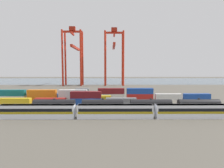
% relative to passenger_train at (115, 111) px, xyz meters
% --- Properties ---
extents(ground_plane, '(420.00, 420.00, 0.00)m').
position_rel_passenger_train_xyz_m(ground_plane, '(-9.01, 58.70, -2.14)').
color(ground_plane, '#5B564C').
extents(harbour_water, '(400.00, 110.00, 0.01)m').
position_rel_passenger_train_xyz_m(harbour_water, '(-9.01, 167.48, -2.14)').
color(harbour_water, '#475B6B').
rests_on(harbour_water, ground_plane).
extents(passenger_train, '(66.50, 3.14, 3.90)m').
position_rel_passenger_train_xyz_m(passenger_train, '(0.00, 0.00, 0.00)').
color(passenger_train, silver).
rests_on(passenger_train, ground_plane).
extents(freight_tank_row, '(62.05, 2.89, 4.35)m').
position_rel_passenger_train_xyz_m(freight_tank_row, '(4.10, 8.80, -0.09)').
color(freight_tank_row, '#232326').
rests_on(freight_tank_row, ground_plane).
extents(shipping_container_0, '(12.10, 2.44, 2.60)m').
position_rel_passenger_train_xyz_m(shipping_container_0, '(-39.07, 20.67, -0.84)').
color(shipping_container_0, gold).
rests_on(shipping_container_0, ground_plane).
extents(shipping_container_1, '(12.10, 2.44, 2.60)m').
position_rel_passenger_train_xyz_m(shipping_container_1, '(-25.09, 20.67, -0.84)').
color(shipping_container_1, '#AD211C').
rests_on(shipping_container_1, ground_plane).
extents(shipping_container_2, '(12.10, 2.44, 2.60)m').
position_rel_passenger_train_xyz_m(shipping_container_2, '(-11.11, 20.67, -0.84)').
color(shipping_container_2, '#1C4299').
rests_on(shipping_container_2, ground_plane).
extents(shipping_container_3, '(12.10, 2.44, 2.60)m').
position_rel_passenger_train_xyz_m(shipping_container_3, '(-11.11, 20.67, 1.76)').
color(shipping_container_3, maroon).
rests_on(shipping_container_3, shipping_container_2).
extents(shipping_container_4, '(12.10, 2.44, 2.60)m').
position_rel_passenger_train_xyz_m(shipping_container_4, '(2.87, 20.67, -0.84)').
color(shipping_container_4, slate).
rests_on(shipping_container_4, ground_plane).
extents(shipping_container_5, '(12.10, 2.44, 2.60)m').
position_rel_passenger_train_xyz_m(shipping_container_5, '(-43.93, 26.82, -0.84)').
color(shipping_container_5, silver).
rests_on(shipping_container_5, ground_plane).
extents(shipping_container_6, '(12.10, 2.44, 2.60)m').
position_rel_passenger_train_xyz_m(shipping_container_6, '(-43.93, 26.82, 1.76)').
color(shipping_container_6, '#146066').
rests_on(shipping_container_6, shipping_container_5).
extents(shipping_container_7, '(12.10, 2.44, 2.60)m').
position_rel_passenger_train_xyz_m(shipping_container_7, '(-30.68, 26.82, -0.84)').
color(shipping_container_7, orange).
rests_on(shipping_container_7, ground_plane).
extents(shipping_container_8, '(12.10, 2.44, 2.60)m').
position_rel_passenger_train_xyz_m(shipping_container_8, '(-30.68, 26.82, 1.76)').
color(shipping_container_8, orange).
rests_on(shipping_container_8, shipping_container_7).
extents(shipping_container_9, '(12.10, 2.44, 2.60)m').
position_rel_passenger_train_xyz_m(shipping_container_9, '(-17.42, 26.82, -0.84)').
color(shipping_container_9, silver).
rests_on(shipping_container_9, ground_plane).
extents(shipping_container_10, '(12.10, 2.44, 2.60)m').
position_rel_passenger_train_xyz_m(shipping_container_10, '(-17.42, 26.82, 1.76)').
color(shipping_container_10, silver).
rests_on(shipping_container_10, shipping_container_9).
extents(shipping_container_11, '(6.04, 2.44, 2.60)m').
position_rel_passenger_train_xyz_m(shipping_container_11, '(-4.17, 26.82, -0.84)').
color(shipping_container_11, gold).
rests_on(shipping_container_11, ground_plane).
extents(shipping_container_12, '(12.10, 2.44, 2.60)m').
position_rel_passenger_train_xyz_m(shipping_container_12, '(-40.84, 32.97, -0.84)').
color(shipping_container_12, '#146066').
rests_on(shipping_container_12, ground_plane).
extents(shipping_container_13, '(12.10, 2.44, 2.60)m').
position_rel_passenger_train_xyz_m(shipping_container_13, '(-27.58, 32.97, -0.84)').
color(shipping_container_13, '#1C4299').
rests_on(shipping_container_13, ground_plane).
extents(shipping_container_14, '(6.04, 2.44, 2.60)m').
position_rel_passenger_train_xyz_m(shipping_container_14, '(-14.31, 32.97, -0.84)').
color(shipping_container_14, '#197538').
rests_on(shipping_container_14, ground_plane).
extents(shipping_container_15, '(6.04, 2.44, 2.60)m').
position_rel_passenger_train_xyz_m(shipping_container_15, '(-14.31, 32.97, 1.76)').
color(shipping_container_15, slate).
rests_on(shipping_container_15, shipping_container_14).
extents(shipping_container_16, '(12.10, 2.44, 2.60)m').
position_rel_passenger_train_xyz_m(shipping_container_16, '(-1.05, 32.97, -0.84)').
color(shipping_container_16, silver).
rests_on(shipping_container_16, ground_plane).
extents(shipping_container_17, '(12.10, 2.44, 2.60)m').
position_rel_passenger_train_xyz_m(shipping_container_17, '(-1.05, 32.97, 1.76)').
color(shipping_container_17, maroon).
rests_on(shipping_container_17, shipping_container_16).
extents(shipping_container_18, '(12.10, 2.44, 2.60)m').
position_rel_passenger_train_xyz_m(shipping_container_18, '(12.22, 32.97, -0.84)').
color(shipping_container_18, '#AD211C').
rests_on(shipping_container_18, ground_plane).
extents(shipping_container_19, '(12.10, 2.44, 2.60)m').
position_rel_passenger_train_xyz_m(shipping_container_19, '(12.22, 32.97, 1.76)').
color(shipping_container_19, '#1C4299').
rests_on(shipping_container_19, shipping_container_18).
extents(shipping_container_20, '(12.10, 2.44, 2.60)m').
position_rel_passenger_train_xyz_m(shipping_container_20, '(25.48, 32.97, -0.84)').
color(shipping_container_20, silver).
rests_on(shipping_container_20, ground_plane).
extents(shipping_container_21, '(12.10, 2.44, 2.60)m').
position_rel_passenger_train_xyz_m(shipping_container_21, '(38.74, 32.97, -0.84)').
color(shipping_container_21, '#1C4299').
rests_on(shipping_container_21, ground_plane).
extents(gantry_crane_west, '(16.43, 37.67, 48.71)m').
position_rel_passenger_train_xyz_m(gantry_crane_west, '(-32.91, 108.97, 26.77)').
color(gantry_crane_west, red).
rests_on(gantry_crane_west, ground_plane).
extents(gantry_crane_central, '(16.37, 39.22, 47.87)m').
position_rel_passenger_train_xyz_m(gantry_crane_central, '(1.71, 109.19, 26.87)').
color(gantry_crane_central, red).
rests_on(gantry_crane_central, ground_plane).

